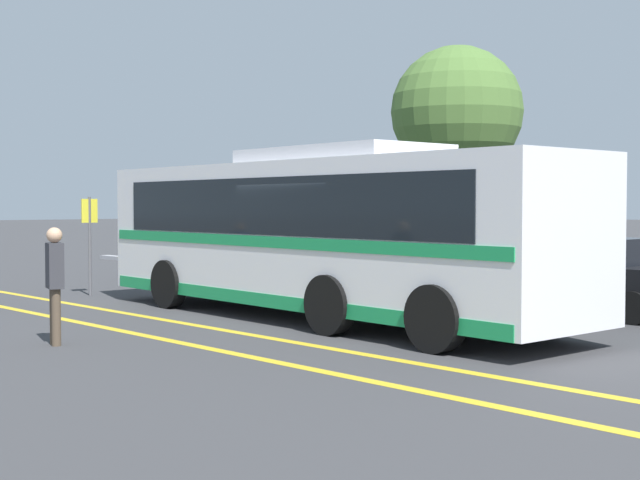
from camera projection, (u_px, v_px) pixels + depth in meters
name	position (u px, v px, depth m)	size (l,w,h in m)	color
ground_plane	(327.00, 321.00, 16.32)	(220.00, 220.00, 0.00)	#38383A
lane_strip_0	(225.00, 330.00, 15.15)	(0.20, 31.05, 0.01)	gold
lane_strip_1	(158.00, 338.00, 14.25)	(0.20, 31.05, 0.01)	gold
curb_strip	(519.00, 292.00, 20.97)	(39.05, 0.36, 0.15)	#99999E
transit_bus	(320.00, 231.00, 16.57)	(11.45, 3.03, 3.17)	silver
parked_car_0	(215.00, 250.00, 27.12)	(4.38, 2.11, 1.57)	navy
parked_car_1	(352.00, 262.00, 22.42)	(4.11, 2.12, 1.42)	#335B33
parked_car_2	(583.00, 275.00, 17.48)	(4.88, 1.93, 1.50)	black
pedestrian_0	(55.00, 278.00, 13.53)	(0.47, 0.34, 1.80)	brown
bus_stop_sign	(90.00, 233.00, 20.96)	(0.07, 0.40, 2.33)	#59595E
tree_0	(457.00, 112.00, 25.53)	(3.78, 3.78, 6.70)	#513823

